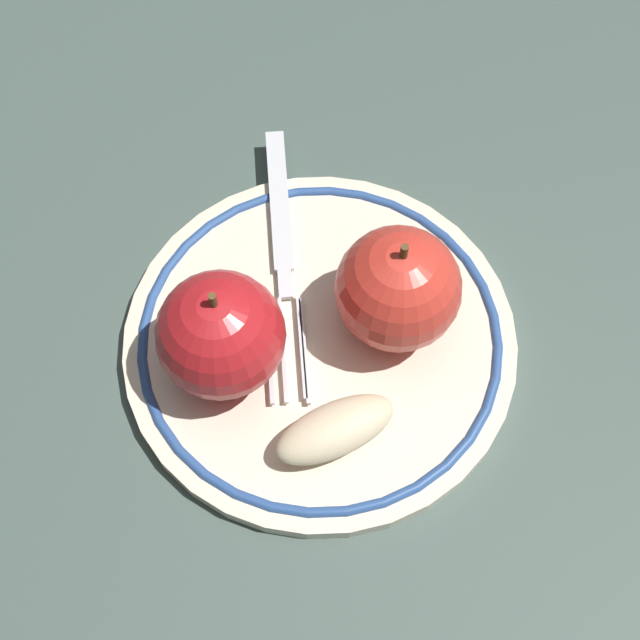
% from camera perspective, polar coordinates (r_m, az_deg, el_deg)
% --- Properties ---
extents(ground_plane, '(2.00, 2.00, 0.00)m').
position_cam_1_polar(ground_plane, '(0.53, -0.55, -3.34)').
color(ground_plane, '#43544D').
extents(plate, '(0.23, 0.23, 0.01)m').
position_cam_1_polar(plate, '(0.53, 0.00, -1.31)').
color(plate, beige).
rests_on(plate, ground_plane).
extents(apple_red_whole, '(0.07, 0.07, 0.08)m').
position_cam_1_polar(apple_red_whole, '(0.49, -6.37, -0.97)').
color(apple_red_whole, red).
rests_on(apple_red_whole, plate).
extents(apple_second_whole, '(0.07, 0.07, 0.08)m').
position_cam_1_polar(apple_second_whole, '(0.50, 5.18, 1.77)').
color(apple_second_whole, red).
rests_on(apple_second_whole, plate).
extents(apple_slice_front, '(0.04, 0.07, 0.02)m').
position_cam_1_polar(apple_slice_front, '(0.49, 0.97, -7.01)').
color(apple_slice_front, beige).
rests_on(apple_slice_front, plate).
extents(fork, '(0.18, 0.10, 0.00)m').
position_cam_1_polar(fork, '(0.55, -2.40, 4.54)').
color(fork, silver).
rests_on(fork, plate).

